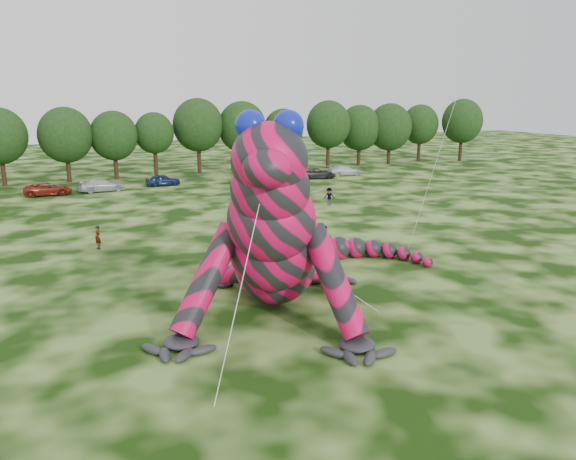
{
  "coord_description": "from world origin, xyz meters",
  "views": [
    {
      "loc": [
        -11.88,
        -19.94,
        10.88
      ],
      "look_at": [
        -0.83,
        6.37,
        4.0
      ],
      "focal_mm": 35.0,
      "sensor_mm": 36.0,
      "label": 1
    }
  ],
  "objects_px": {
    "tree_8": "(114,145)",
    "tree_13": "(328,134)",
    "tree_7": "(66,145)",
    "spectator_2": "(329,197)",
    "tree_15": "(390,134)",
    "tree_9": "(155,145)",
    "tree_16": "(420,133)",
    "car_2": "(48,189)",
    "tree_10": "(198,136)",
    "car_4": "(163,180)",
    "tree_6": "(0,147)",
    "car_7": "(344,171)",
    "tree_17": "(462,130)",
    "tree_11": "(242,136)",
    "tree_14": "(359,135)",
    "car_5": "(247,179)",
    "spectator_0": "(98,238)",
    "inflatable_gecko": "(276,205)",
    "tree_12": "(283,139)",
    "spectator_5": "(324,237)",
    "car_3": "(102,185)",
    "car_6": "(317,173)"
  },
  "relations": [
    {
      "from": "tree_16",
      "to": "tree_10",
      "type": "bearing_deg",
      "value": -178.8
    },
    {
      "from": "car_2",
      "to": "spectator_0",
      "type": "xyz_separation_m",
      "value": [
        3.26,
        -25.63,
        0.14
      ]
    },
    {
      "from": "tree_6",
      "to": "tree_14",
      "type": "distance_m",
      "value": 51.06
    },
    {
      "from": "tree_6",
      "to": "car_2",
      "type": "relative_size",
      "value": 1.86
    },
    {
      "from": "spectator_2",
      "to": "spectator_5",
      "type": "bearing_deg",
      "value": -86.9
    },
    {
      "from": "car_3",
      "to": "spectator_5",
      "type": "distance_m",
      "value": 34.48
    },
    {
      "from": "tree_11",
      "to": "tree_14",
      "type": "height_order",
      "value": "tree_11"
    },
    {
      "from": "tree_6",
      "to": "tree_7",
      "type": "relative_size",
      "value": 1.0
    },
    {
      "from": "tree_14",
      "to": "car_2",
      "type": "distance_m",
      "value": 47.67
    },
    {
      "from": "tree_8",
      "to": "spectator_0",
      "type": "bearing_deg",
      "value": -98.28
    },
    {
      "from": "tree_10",
      "to": "car_4",
      "type": "xyz_separation_m",
      "value": [
        -6.96,
        -9.5,
        -4.54
      ]
    },
    {
      "from": "tree_16",
      "to": "car_2",
      "type": "height_order",
      "value": "tree_16"
    },
    {
      "from": "inflatable_gecko",
      "to": "spectator_5",
      "type": "xyz_separation_m",
      "value": [
        6.95,
        8.13,
        -4.31
      ]
    },
    {
      "from": "tree_8",
      "to": "tree_13",
      "type": "xyz_separation_m",
      "value": [
        31.35,
        0.14,
        0.59
      ]
    },
    {
      "from": "car_7",
      "to": "tree_15",
      "type": "bearing_deg",
      "value": -49.88
    },
    {
      "from": "inflatable_gecko",
      "to": "car_7",
      "type": "relative_size",
      "value": 4.31
    },
    {
      "from": "tree_6",
      "to": "tree_8",
      "type": "distance_m",
      "value": 13.34
    },
    {
      "from": "car_7",
      "to": "spectator_0",
      "type": "height_order",
      "value": "spectator_0"
    },
    {
      "from": "tree_15",
      "to": "tree_16",
      "type": "bearing_deg",
      "value": 12.93
    },
    {
      "from": "tree_11",
      "to": "tree_9",
      "type": "bearing_deg",
      "value": -176.18
    },
    {
      "from": "tree_17",
      "to": "car_3",
      "type": "xyz_separation_m",
      "value": [
        -58.82,
        -9.11,
        -4.41
      ]
    },
    {
      "from": "tree_7",
      "to": "spectator_2",
      "type": "xyz_separation_m",
      "value": [
        23.65,
        -26.91,
        -3.84
      ]
    },
    {
      "from": "tree_16",
      "to": "car_5",
      "type": "bearing_deg",
      "value": -159.66
    },
    {
      "from": "spectator_2",
      "to": "inflatable_gecko",
      "type": "bearing_deg",
      "value": -91.78
    },
    {
      "from": "tree_15",
      "to": "tree_9",
      "type": "bearing_deg",
      "value": -179.35
    },
    {
      "from": "tree_6",
      "to": "tree_15",
      "type": "bearing_deg",
      "value": 1.11
    },
    {
      "from": "tree_11",
      "to": "tree_7",
      "type": "bearing_deg",
      "value": -176.67
    },
    {
      "from": "tree_15",
      "to": "car_6",
      "type": "bearing_deg",
      "value": -149.54
    },
    {
      "from": "tree_6",
      "to": "car_7",
      "type": "relative_size",
      "value": 1.98
    },
    {
      "from": "tree_11",
      "to": "car_6",
      "type": "height_order",
      "value": "tree_11"
    },
    {
      "from": "tree_6",
      "to": "tree_16",
      "type": "height_order",
      "value": "tree_6"
    },
    {
      "from": "tree_15",
      "to": "spectator_5",
      "type": "distance_m",
      "value": 53.54
    },
    {
      "from": "car_3",
      "to": "spectator_0",
      "type": "relative_size",
      "value": 3.01
    },
    {
      "from": "spectator_5",
      "to": "spectator_2",
      "type": "bearing_deg",
      "value": 124.43
    },
    {
      "from": "tree_12",
      "to": "spectator_5",
      "type": "distance_m",
      "value": 44.69
    },
    {
      "from": "tree_7",
      "to": "car_7",
      "type": "bearing_deg",
      "value": -13.46
    },
    {
      "from": "tree_10",
      "to": "tree_16",
      "type": "bearing_deg",
      "value": 1.2
    },
    {
      "from": "tree_12",
      "to": "tree_13",
      "type": "xyz_separation_m",
      "value": [
        7.12,
        -0.61,
        0.58
      ]
    },
    {
      "from": "car_4",
      "to": "spectator_5",
      "type": "distance_m",
      "value": 34.01
    },
    {
      "from": "tree_8",
      "to": "tree_13",
      "type": "distance_m",
      "value": 31.36
    },
    {
      "from": "tree_9",
      "to": "tree_12",
      "type": "bearing_deg",
      "value": 1.19
    },
    {
      "from": "tree_16",
      "to": "car_2",
      "type": "distance_m",
      "value": 59.47
    },
    {
      "from": "spectator_5",
      "to": "car_7",
      "type": "bearing_deg",
      "value": 121.99
    },
    {
      "from": "tree_8",
      "to": "tree_12",
      "type": "height_order",
      "value": "tree_12"
    },
    {
      "from": "tree_10",
      "to": "car_4",
      "type": "bearing_deg",
      "value": -126.23
    },
    {
      "from": "inflatable_gecko",
      "to": "tree_14",
      "type": "distance_m",
      "value": 61.89
    },
    {
      "from": "tree_8",
      "to": "tree_16",
      "type": "distance_m",
      "value": 49.72
    },
    {
      "from": "tree_9",
      "to": "tree_11",
      "type": "xyz_separation_m",
      "value": [
        12.72,
        0.85,
        0.7
      ]
    },
    {
      "from": "tree_7",
      "to": "car_7",
      "type": "relative_size",
      "value": 1.98
    },
    {
      "from": "tree_17",
      "to": "car_7",
      "type": "xyz_separation_m",
      "value": [
        -26.66,
        -8.32,
        -4.45
      ]
    }
  ]
}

